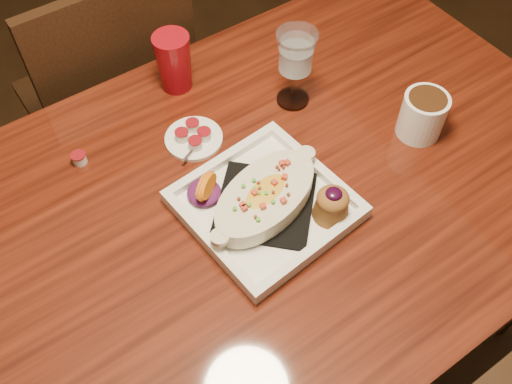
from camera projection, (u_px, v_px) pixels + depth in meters
floor at (245, 348)px, 1.69m from camera, size 7.00×7.00×0.00m
table at (240, 232)px, 1.16m from camera, size 1.50×0.90×0.75m
chair_far at (115, 101)px, 1.58m from camera, size 0.42×0.42×0.93m
plate at (270, 201)px, 1.05m from camera, size 0.30×0.30×0.08m
coffee_mug at (424, 113)px, 1.15m from camera, size 0.13×0.09×0.10m
goblet at (296, 56)px, 1.14m from camera, size 0.08×0.08×0.18m
saucer at (194, 138)px, 1.17m from camera, size 0.12×0.12×0.08m
creamer_loose at (79, 158)px, 1.13m from camera, size 0.03×0.03×0.02m
red_tumbler at (174, 62)px, 1.22m from camera, size 0.08×0.08×0.13m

